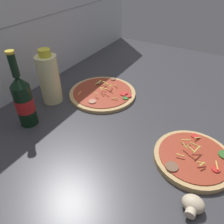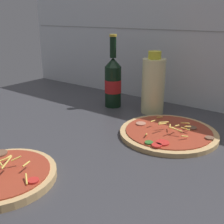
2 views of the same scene
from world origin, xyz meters
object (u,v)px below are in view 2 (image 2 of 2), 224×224
Objects in this scene: pizza_far at (168,133)px; beer_bottle at (113,81)px; pizza_near at (2,176)px; oil_bottle at (153,85)px.

beer_bottle is at bearing 156.91° from pizza_far.
oil_bottle is at bearing 86.16° from pizza_near.
oil_bottle is (15.20, 2.83, 0.33)cm from beer_bottle.
beer_bottle is at bearing -169.45° from oil_bottle.
beer_bottle is (-28.98, 12.36, 8.71)cm from pizza_far.
beer_bottle is (-11.37, 54.18, 8.50)cm from pizza_near.
pizza_far is 1.30× the size of oil_bottle.
beer_bottle is at bearing 101.85° from pizza_near.
beer_bottle reaches higher than pizza_near.
oil_bottle is at bearing 10.55° from beer_bottle.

